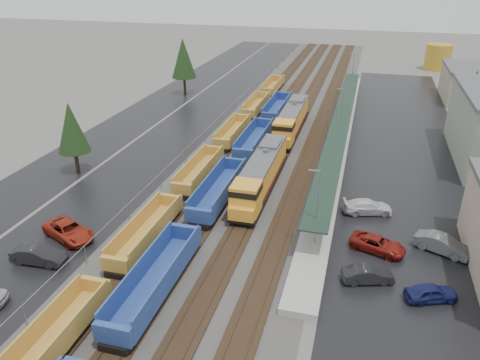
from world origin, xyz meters
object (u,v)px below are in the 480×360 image
Objects in this scene: parked_car_east_b at (378,244)px; parked_car_east_a at (368,275)px; storage_tank at (438,57)px; parked_car_west_b at (38,255)px; well_string_yellow at (200,171)px; parked_car_east_d at (431,293)px; parked_car_east_c at (368,207)px; well_string_blue at (219,190)px; parked_car_west_c at (69,231)px; locomotive_lead at (261,175)px; locomotive_trail at (291,120)px; parked_car_east_e at (442,245)px.

parked_car_east_a is at bearing -169.63° from parked_car_east_b.
parked_car_west_b is (-42.52, -97.27, -2.27)m from storage_tank.
well_string_yellow is 20.80× the size of parked_car_west_b.
parked_car_west_b is (-7.78, -20.49, -0.32)m from well_string_yellow.
storage_tank is at bearing -27.26° from parked_car_east_d.
parked_car_east_b is 7.37m from parked_car_east_d.
parked_car_east_a is 12.19m from parked_car_east_c.
parked_car_west_c is (-11.63, -11.40, -0.42)m from well_string_blue.
parked_car_west_b is at bearing -126.80° from well_string_blue.
locomotive_lead is 3.72× the size of parked_car_east_b.
locomotive_trail reaches higher than parked_car_east_d.
parked_car_east_a is at bearing -65.02° from parked_car_west_c.
parked_car_east_b is 5.86m from parked_car_east_e.
parked_car_east_d is (4.88, -1.09, -0.00)m from parked_car_east_a.
locomotive_trail is 0.23× the size of well_string_blue.
well_string_yellow reaches higher than parked_car_east_e.
parked_car_west_b is at bearing -113.61° from storage_tank.
storage_tank is (30.74, 81.52, 1.85)m from well_string_blue.
parked_car_east_d is at bearing -168.83° from parked_car_east_e.
well_string_yellow reaches higher than parked_car_east_a.
locomotive_lead is 24.63m from parked_car_west_b.
parked_car_east_a is 9.07m from parked_car_east_e.
locomotive_trail is 40.00m from parked_car_east_d.
parked_car_east_c is (27.90, 17.10, -0.05)m from parked_car_west_b.
well_string_yellow is 23.68m from parked_car_east_b.
well_string_blue is at bearing 38.84° from parked_car_east_a.
well_string_blue reaches higher than parked_car_east_a.
parked_car_east_b is at bearing -55.20° from parked_car_west_c.
storage_tank is 88.41m from parked_car_east_b.
well_string_yellow is 17.86m from parked_car_west_c.
parked_car_west_b is 1.15× the size of parked_car_east_a.
locomotive_lead is 12.34m from parked_car_east_c.
parked_car_west_c is 1.12× the size of parked_car_east_c.
locomotive_trail reaches higher than parked_car_east_a.
storage_tank reaches higher than parked_car_east_e.
well_string_yellow is at bearing -114.35° from storage_tank.
locomotive_trail is (0.00, 21.00, 0.00)m from locomotive_lead.
parked_car_east_d is (-9.43, -93.44, -2.38)m from storage_tank.
storage_tank is (26.74, 78.42, 0.79)m from locomotive_lead.
parked_car_west_c is at bearing -113.76° from locomotive_trail.
parked_car_west_c is 1.17× the size of parked_car_east_e.
parked_car_east_a is at bearing -70.42° from locomotive_trail.
parked_car_west_c is 30.54m from parked_car_east_c.
parked_car_west_c is 1.15× the size of parked_car_east_b.
parked_car_east_b is at bearing -98.82° from storage_tank.
storage_tank reaches higher than well_string_yellow.
locomotive_trail is at bearing 12.98° from parked_car_east_c.
locomotive_lead is 82.86m from storage_tank.
well_string_blue is (-4.00, -24.11, -1.05)m from locomotive_trail.
parked_car_west_c is at bearing 124.56° from parked_car_east_e.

